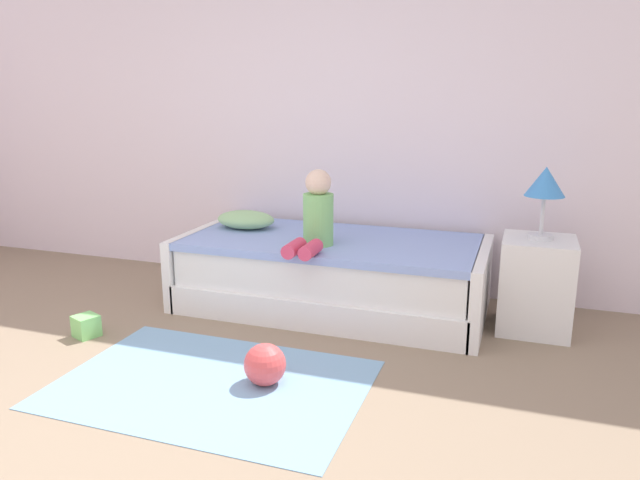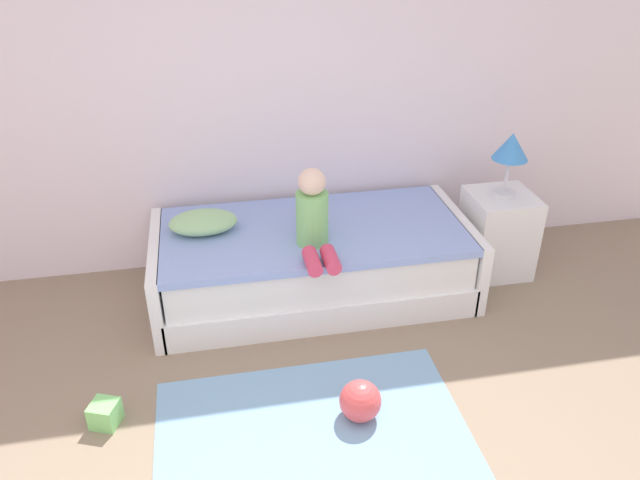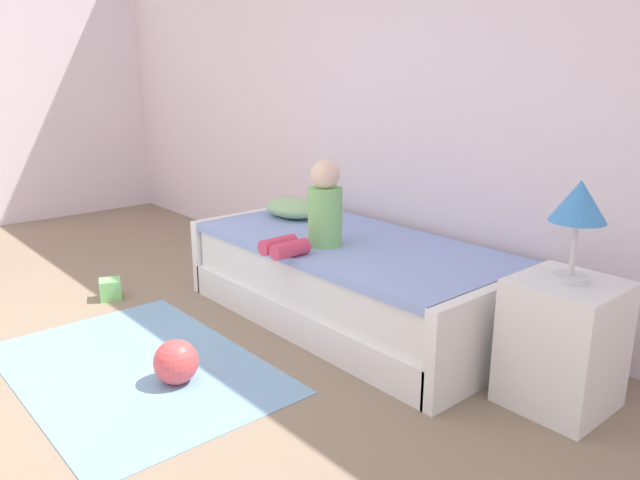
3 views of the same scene
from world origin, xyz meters
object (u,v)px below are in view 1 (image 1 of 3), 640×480
object	(u,v)px
table_lamp	(545,185)
pillow	(246,220)
child_figure	(316,216)
toy_ball	(265,365)
toy_block	(86,326)
nightstand	(536,285)
bed	(332,274)

from	to	relation	value
table_lamp	pillow	xyz separation A→B (m)	(-2.05, 0.07, -0.37)
child_figure	table_lamp	bearing A→B (deg)	10.76
toy_ball	toy_block	xyz separation A→B (m)	(-1.31, 0.21, -0.04)
nightstand	child_figure	xyz separation A→B (m)	(-1.39, -0.26, 0.40)
bed	nightstand	xyz separation A→B (m)	(1.35, 0.03, 0.05)
child_figure	toy_block	bearing A→B (deg)	-148.35
pillow	toy_block	xyz separation A→B (m)	(-0.58, -1.10, -0.50)
bed	table_lamp	size ratio (longest dim) A/B	4.69
table_lamp	toy_ball	world-z (taller)	table_lamp
pillow	toy_ball	xyz separation A→B (m)	(0.73, -1.31, -0.45)
table_lamp	child_figure	size ratio (longest dim) A/B	0.88
bed	pillow	distance (m)	0.78
child_figure	toy_ball	distance (m)	1.15
bed	pillow	world-z (taller)	pillow
bed	child_figure	size ratio (longest dim) A/B	4.14
table_lamp	toy_ball	bearing A→B (deg)	-136.78
toy_block	table_lamp	bearing A→B (deg)	21.42
nightstand	toy_block	distance (m)	2.84
toy_ball	pillow	bearing A→B (deg)	119.23
bed	table_lamp	world-z (taller)	table_lamp
toy_ball	bed	bearing A→B (deg)	91.32
table_lamp	bed	bearing A→B (deg)	-178.52
pillow	toy_block	bearing A→B (deg)	-117.94
child_figure	bed	bearing A→B (deg)	81.01
child_figure	toy_block	xyz separation A→B (m)	(-1.25, -0.77, -0.64)
child_figure	toy_block	size ratio (longest dim) A/B	3.75
table_lamp	toy_block	world-z (taller)	table_lamp
pillow	toy_ball	distance (m)	1.57
child_figure	toy_block	world-z (taller)	child_figure
nightstand	table_lamp	xyz separation A→B (m)	(0.00, 0.00, 0.64)
nightstand	table_lamp	distance (m)	0.64
table_lamp	nightstand	bearing A→B (deg)	0.00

